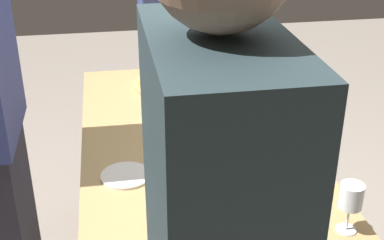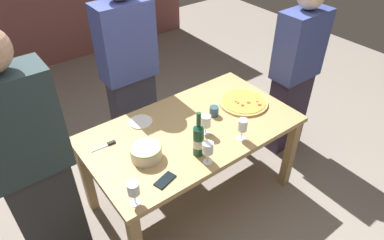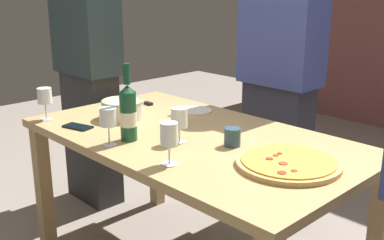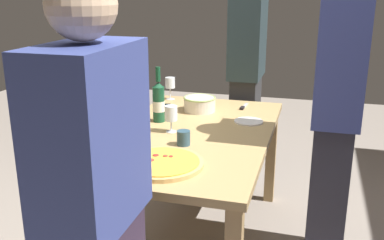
% 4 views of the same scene
% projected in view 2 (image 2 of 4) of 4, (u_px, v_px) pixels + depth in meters
% --- Properties ---
extents(ground_plane, '(8.00, 8.00, 0.00)m').
position_uv_depth(ground_plane, '(192.00, 194.00, 3.02)').
color(ground_plane, gray).
extents(dining_table, '(1.60, 0.90, 0.75)m').
position_uv_depth(dining_table, '(192.00, 137.00, 2.62)').
color(dining_table, tan).
rests_on(dining_table, ground).
extents(pizza, '(0.40, 0.40, 0.03)m').
position_uv_depth(pizza, '(243.00, 102.00, 2.81)').
color(pizza, tan).
rests_on(pizza, dining_table).
extents(serving_bowl, '(0.22, 0.22, 0.10)m').
position_uv_depth(serving_bowl, '(146.00, 151.00, 2.28)').
color(serving_bowl, silver).
rests_on(serving_bowl, dining_table).
extents(wine_bottle, '(0.07, 0.07, 0.34)m').
position_uv_depth(wine_bottle, '(198.00, 139.00, 2.26)').
color(wine_bottle, '#17492D').
rests_on(wine_bottle, dining_table).
extents(wine_glass_near_pizza, '(0.07, 0.07, 0.17)m').
position_uv_depth(wine_glass_near_pizza, '(133.00, 190.00, 1.93)').
color(wine_glass_near_pizza, white).
rests_on(wine_glass_near_pizza, dining_table).
extents(wine_glass_by_bottle, '(0.07, 0.07, 0.17)m').
position_uv_depth(wine_glass_by_bottle, '(243.00, 126.00, 2.39)').
color(wine_glass_by_bottle, white).
rests_on(wine_glass_by_bottle, dining_table).
extents(wine_glass_far_left, '(0.07, 0.07, 0.16)m').
position_uv_depth(wine_glass_far_left, '(206.00, 122.00, 2.45)').
color(wine_glass_far_left, white).
rests_on(wine_glass_far_left, dining_table).
extents(wine_glass_far_right, '(0.07, 0.07, 0.17)m').
position_uv_depth(wine_glass_far_right, '(208.00, 149.00, 2.20)').
color(wine_glass_far_right, white).
rests_on(wine_glass_far_right, dining_table).
extents(cup_amber, '(0.07, 0.07, 0.08)m').
position_uv_depth(cup_amber, '(214.00, 111.00, 2.66)').
color(cup_amber, '#2F4E5F').
rests_on(cup_amber, dining_table).
extents(side_plate, '(0.18, 0.18, 0.01)m').
position_uv_depth(side_plate, '(141.00, 122.00, 2.61)').
color(side_plate, white).
rests_on(side_plate, dining_table).
extents(cell_phone, '(0.16, 0.11, 0.01)m').
position_uv_depth(cell_phone, '(165.00, 180.00, 2.14)').
color(cell_phone, black).
rests_on(cell_phone, dining_table).
extents(pizza_knife, '(0.18, 0.03, 0.02)m').
position_uv_depth(pizza_knife, '(107.00, 145.00, 2.40)').
color(pizza_knife, silver).
rests_on(pizza_knife, dining_table).
extents(person_host, '(0.43, 0.24, 1.62)m').
position_uv_depth(person_host, '(295.00, 74.00, 3.08)').
color(person_host, '#33273A').
rests_on(person_host, ground).
extents(person_guest_left, '(0.46, 0.24, 1.75)m').
position_uv_depth(person_guest_left, '(129.00, 74.00, 2.94)').
color(person_guest_left, '#2F303F').
rests_on(person_guest_left, ground).
extents(person_guest_right, '(0.46, 0.24, 1.77)m').
position_uv_depth(person_guest_right, '(31.00, 166.00, 2.03)').
color(person_guest_right, '#303032').
rests_on(person_guest_right, ground).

